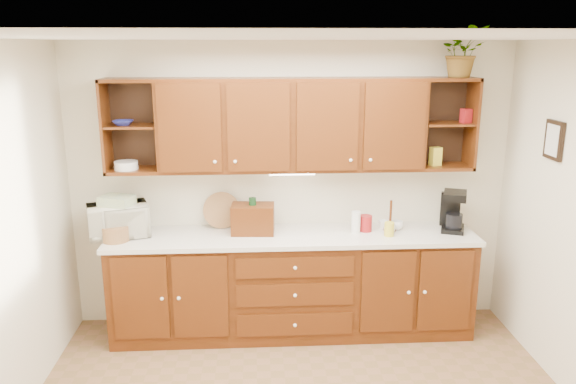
{
  "coord_description": "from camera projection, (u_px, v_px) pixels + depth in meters",
  "views": [
    {
      "loc": [
        -0.31,
        -3.25,
        2.56
      ],
      "look_at": [
        -0.06,
        1.15,
        1.4
      ],
      "focal_mm": 35.0,
      "sensor_mm": 36.0,
      "label": 1
    }
  ],
  "objects": [
    {
      "name": "ceiling",
      "position": [
        310.0,
        37.0,
        3.14
      ],
      "size": [
        4.0,
        4.0,
        0.0
      ],
      "primitive_type": "plane",
      "rotation": [
        3.14,
        0.0,
        0.0
      ],
      "color": "white",
      "rests_on": "back_wall"
    },
    {
      "name": "back_wall",
      "position": [
        291.0,
        186.0,
        5.16
      ],
      "size": [
        4.0,
        0.0,
        4.0
      ],
      "primitive_type": "plane",
      "rotation": [
        1.57,
        0.0,
        0.0
      ],
      "color": "beige",
      "rests_on": "floor"
    },
    {
      "name": "base_cabinets",
      "position": [
        293.0,
        285.0,
        5.09
      ],
      "size": [
        3.2,
        0.6,
        0.9
      ],
      "primitive_type": "cube",
      "color": "#3D1C06",
      "rests_on": "floor"
    },
    {
      "name": "countertop",
      "position": [
        293.0,
        236.0,
        4.96
      ],
      "size": [
        3.24,
        0.64,
        0.04
      ],
      "primitive_type": "cube",
      "color": "silver",
      "rests_on": "base_cabinets"
    },
    {
      "name": "upper_cabinets",
      "position": [
        293.0,
        124.0,
        4.86
      ],
      "size": [
        3.2,
        0.33,
        0.8
      ],
      "color": "#3D1C06",
      "rests_on": "back_wall"
    },
    {
      "name": "undercabinet_light",
      "position": [
        292.0,
        173.0,
        4.91
      ],
      "size": [
        0.4,
        0.05,
        0.02
      ],
      "primitive_type": "cube",
      "color": "white",
      "rests_on": "upper_cabinets"
    },
    {
      "name": "framed_picture",
      "position": [
        554.0,
        140.0,
        4.31
      ],
      "size": [
        0.03,
        0.24,
        0.3
      ],
      "primitive_type": "cube",
      "color": "black",
      "rests_on": "right_wall"
    },
    {
      "name": "wicker_basket",
      "position": [
        116.0,
        233.0,
        4.78
      ],
      "size": [
        0.29,
        0.29,
        0.13
      ],
      "primitive_type": "cylinder",
      "rotation": [
        0.0,
        0.0,
        0.31
      ],
      "color": "#976A3F",
      "rests_on": "countertop"
    },
    {
      "name": "microwave",
      "position": [
        118.0,
        221.0,
        4.88
      ],
      "size": [
        0.59,
        0.48,
        0.28
      ],
      "primitive_type": "imported",
      "rotation": [
        0.0,
        0.0,
        0.32
      ],
      "color": "#ECE6CC",
      "rests_on": "countertop"
    },
    {
      "name": "towel_stack",
      "position": [
        117.0,
        201.0,
        4.83
      ],
      "size": [
        0.32,
        0.27,
        0.08
      ],
      "primitive_type": "cube",
      "rotation": [
        0.0,
        0.0,
        -0.32
      ],
      "color": "#F0E971",
      "rests_on": "microwave"
    },
    {
      "name": "wine_bottle",
      "position": [
        253.0,
        216.0,
        4.94
      ],
      "size": [
        0.08,
        0.08,
        0.33
      ],
      "primitive_type": "cylinder",
      "rotation": [
        0.0,
        0.0,
        -0.2
      ],
      "color": "black",
      "rests_on": "countertop"
    },
    {
      "name": "woven_tray",
      "position": [
        222.0,
        226.0,
        5.14
      ],
      "size": [
        0.34,
        0.13,
        0.33
      ],
      "primitive_type": "cylinder",
      "rotation": [
        1.36,
        0.0,
        0.13
      ],
      "color": "#976A3F",
      "rests_on": "countertop"
    },
    {
      "name": "bread_box",
      "position": [
        253.0,
        219.0,
        4.96
      ],
      "size": [
        0.39,
        0.26,
        0.26
      ],
      "primitive_type": "cube",
      "rotation": [
        0.0,
        0.0,
        -0.07
      ],
      "color": "#3D1C06",
      "rests_on": "countertop"
    },
    {
      "name": "mug_tree",
      "position": [
        390.0,
        226.0,
        5.05
      ],
      "size": [
        0.25,
        0.25,
        0.28
      ],
      "rotation": [
        0.0,
        0.0,
        0.25
      ],
      "color": "#3D1C06",
      "rests_on": "countertop"
    },
    {
      "name": "canister_red",
      "position": [
        366.0,
        223.0,
        5.02
      ],
      "size": [
        0.14,
        0.14,
        0.14
      ],
      "primitive_type": "cylinder",
      "rotation": [
        0.0,
        0.0,
        0.35
      ],
      "color": "maroon",
      "rests_on": "countertop"
    },
    {
      "name": "canister_white",
      "position": [
        356.0,
        222.0,
        4.97
      ],
      "size": [
        0.08,
        0.08,
        0.19
      ],
      "primitive_type": "cylinder",
      "rotation": [
        0.0,
        0.0,
        -0.01
      ],
      "color": "white",
      "rests_on": "countertop"
    },
    {
      "name": "canister_yellow",
      "position": [
        389.0,
        229.0,
        4.9
      ],
      "size": [
        0.11,
        0.11,
        0.12
      ],
      "primitive_type": "cylinder",
      "rotation": [
        0.0,
        0.0,
        0.35
      ],
      "color": "gold",
      "rests_on": "countertop"
    },
    {
      "name": "coffee_maker",
      "position": [
        453.0,
        212.0,
        5.02
      ],
      "size": [
        0.27,
        0.31,
        0.36
      ],
      "rotation": [
        0.0,
        0.0,
        -0.36
      ],
      "color": "black",
      "rests_on": "countertop"
    },
    {
      "name": "bowl_stack",
      "position": [
        123.0,
        123.0,
        4.74
      ],
      "size": [
        0.17,
        0.17,
        0.04
      ],
      "primitive_type": "imported",
      "rotation": [
        0.0,
        0.0,
        0.02
      ],
      "color": "navy",
      "rests_on": "upper_cabinets"
    },
    {
      "name": "plate_stack",
      "position": [
        126.0,
        165.0,
        4.83
      ],
      "size": [
        0.23,
        0.23,
        0.07
      ],
      "primitive_type": "cylinder",
      "rotation": [
        0.0,
        0.0,
        -0.15
      ],
      "color": "white",
      "rests_on": "upper_cabinets"
    },
    {
      "name": "pantry_box_yellow",
      "position": [
        436.0,
        156.0,
        4.98
      ],
      "size": [
        0.11,
        0.09,
        0.16
      ],
      "primitive_type": "cube",
      "rotation": [
        0.0,
        0.0,
        0.28
      ],
      "color": "gold",
      "rests_on": "upper_cabinets"
    },
    {
      "name": "pantry_box_red",
      "position": [
        466.0,
        116.0,
        4.89
      ],
      "size": [
        0.1,
        0.09,
        0.12
      ],
      "primitive_type": "cube",
      "rotation": [
        0.0,
        0.0,
        0.27
      ],
      "color": "maroon",
      "rests_on": "upper_cabinets"
    },
    {
      "name": "potted_plant",
      "position": [
        462.0,
        52.0,
        4.74
      ],
      "size": [
        0.43,
        0.39,
        0.43
      ],
      "primitive_type": "imported",
      "rotation": [
        0.0,
        0.0,
        0.16
      ],
      "color": "#999999",
      "rests_on": "upper_cabinets"
    }
  ]
}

